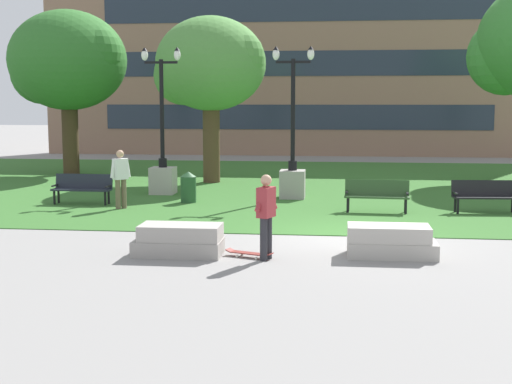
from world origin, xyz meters
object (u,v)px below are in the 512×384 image
at_px(skateboard, 249,253).
at_px(person_bystander_near_lawn, 121,176).
at_px(concrete_block_left, 390,242).
at_px(park_bench_near_left, 485,194).
at_px(person_skateboarder, 266,212).
at_px(park_bench_far_left, 377,194).
at_px(concrete_block_center, 179,240).
at_px(lamp_post_center, 163,164).
at_px(park_bench_near_right, 83,187).
at_px(trash_bin, 188,187).
at_px(lamp_post_left, 293,168).

relative_size(skateboard, person_bystander_near_lawn, 0.60).
xyz_separation_m(concrete_block_left, park_bench_near_left, (3.02, 5.98, 0.23)).
bearing_deg(concrete_block_left, person_skateboarder, -166.82).
relative_size(person_skateboarder, park_bench_far_left, 0.94).
bearing_deg(person_skateboarder, skateboard, 156.66).
height_order(skateboard, park_bench_near_left, park_bench_near_left).
bearing_deg(park_bench_near_left, concrete_block_center, -139.01).
bearing_deg(park_bench_far_left, person_bystander_near_lawn, -178.13).
relative_size(concrete_block_center, lamp_post_center, 0.37).
height_order(park_bench_near_right, trash_bin, trash_bin).
relative_size(person_skateboarder, skateboard, 1.67).
relative_size(skateboard, trash_bin, 1.07).
bearing_deg(park_bench_near_right, concrete_block_center, -55.97).
xyz_separation_m(park_bench_near_right, lamp_post_left, (6.28, 2.01, 0.47)).
xyz_separation_m(person_skateboarder, park_bench_near_left, (5.51, 6.56, -0.43)).
relative_size(person_skateboarder, park_bench_near_right, 0.95).
xyz_separation_m(concrete_block_left, person_bystander_near_lawn, (-7.36, 5.50, 0.68)).
height_order(person_skateboarder, park_bench_near_left, person_skateboarder).
xyz_separation_m(person_skateboarder, skateboard, (-0.36, 0.15, -0.88)).
relative_size(concrete_block_center, lamp_post_left, 0.37).
height_order(concrete_block_center, lamp_post_left, lamp_post_left).
xyz_separation_m(park_bench_near_left, park_bench_near_right, (-11.84, 0.35, 0.00)).
xyz_separation_m(concrete_block_center, skateboard, (1.45, -0.05, -0.22)).
height_order(concrete_block_left, person_skateboarder, person_skateboarder).
xyz_separation_m(concrete_block_left, lamp_post_center, (-6.95, 8.87, 0.71)).
bearing_deg(park_bench_far_left, concrete_block_left, -90.17).
bearing_deg(person_bystander_near_lawn, skateboard, -52.69).
xyz_separation_m(skateboard, lamp_post_center, (-4.10, 9.30, 0.93)).
bearing_deg(park_bench_near_right, concrete_block_left, -35.63).
bearing_deg(person_skateboarder, lamp_post_left, 90.36).
xyz_separation_m(skateboard, park_bench_near_left, (5.87, 6.40, 0.45)).
bearing_deg(trash_bin, park_bench_near_left, -6.62).
relative_size(person_skateboarder, trash_bin, 1.78).
height_order(person_skateboarder, lamp_post_left, lamp_post_left).
bearing_deg(lamp_post_center, skateboard, -66.18).
bearing_deg(concrete_block_left, park_bench_far_left, 89.83).
distance_m(lamp_post_center, lamp_post_left, 4.44).
bearing_deg(skateboard, trash_bin, 110.91).
xyz_separation_m(park_bench_near_left, trash_bin, (-8.70, 1.01, -0.04)).
relative_size(lamp_post_center, trash_bin, 5.08).
bearing_deg(person_skateboarder, concrete_block_center, 173.69).
height_order(lamp_post_left, person_bystander_near_lawn, lamp_post_left).
bearing_deg(park_bench_far_left, park_bench_near_left, 4.49).
xyz_separation_m(lamp_post_center, lamp_post_left, (4.41, -0.53, -0.01)).
relative_size(park_bench_near_left, park_bench_near_right, 1.02).
xyz_separation_m(concrete_block_left, trash_bin, (-5.67, 6.98, 0.20)).
bearing_deg(concrete_block_center, park_bench_near_left, 40.99).
bearing_deg(person_skateboarder, park_bench_near_right, 132.54).
bearing_deg(person_skateboarder, person_bystander_near_lawn, 128.72).
distance_m(concrete_block_left, lamp_post_center, 11.29).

